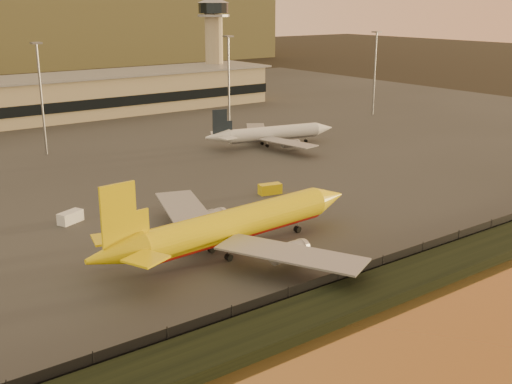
# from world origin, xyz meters

# --- Properties ---
(ground) EXTENTS (900.00, 900.00, 0.00)m
(ground) POSITION_xyz_m (0.00, 0.00, 0.00)
(ground) COLOR black
(ground) RESTS_ON ground
(embankment) EXTENTS (320.00, 7.00, 1.40)m
(embankment) POSITION_xyz_m (0.00, -17.00, 0.70)
(embankment) COLOR black
(embankment) RESTS_ON ground
(tarmac) EXTENTS (320.00, 220.00, 0.20)m
(tarmac) POSITION_xyz_m (0.00, 95.00, 0.10)
(tarmac) COLOR #2D2D2D
(tarmac) RESTS_ON ground
(perimeter_fence) EXTENTS (300.00, 0.05, 2.20)m
(perimeter_fence) POSITION_xyz_m (0.00, -13.00, 1.30)
(perimeter_fence) COLOR black
(perimeter_fence) RESTS_ON tarmac
(control_tower) EXTENTS (11.20, 11.20, 35.50)m
(control_tower) POSITION_xyz_m (70.00, 131.00, 21.66)
(control_tower) COLOR tan
(control_tower) RESTS_ON tarmac
(apron_light_masts) EXTENTS (152.20, 12.20, 25.40)m
(apron_light_masts) POSITION_xyz_m (15.00, 75.00, 15.70)
(apron_light_masts) COLOR slate
(apron_light_masts) RESTS_ON tarmac
(dhl_cargo_jet) EXTENTS (44.63, 43.65, 13.33)m
(dhl_cargo_jet) POSITION_xyz_m (-9.71, 4.41, 4.18)
(dhl_cargo_jet) COLOR yellow
(dhl_cargo_jet) RESTS_ON tarmac
(white_narrowbody_jet) EXTENTS (34.02, 32.66, 9.84)m
(white_narrowbody_jet) POSITION_xyz_m (37.66, 56.27, 3.14)
(white_narrowbody_jet) COLOR white
(white_narrowbody_jet) RESTS_ON tarmac
(gse_vehicle_yellow) EXTENTS (4.51, 2.78, 1.89)m
(gse_vehicle_yellow) POSITION_xyz_m (12.05, 23.91, 1.14)
(gse_vehicle_yellow) COLOR yellow
(gse_vehicle_yellow) RESTS_ON tarmac
(gse_vehicle_white) EXTENTS (4.53, 3.36, 1.86)m
(gse_vehicle_white) POSITION_xyz_m (-23.49, 30.38, 1.13)
(gse_vehicle_white) COLOR white
(gse_vehicle_white) RESTS_ON tarmac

